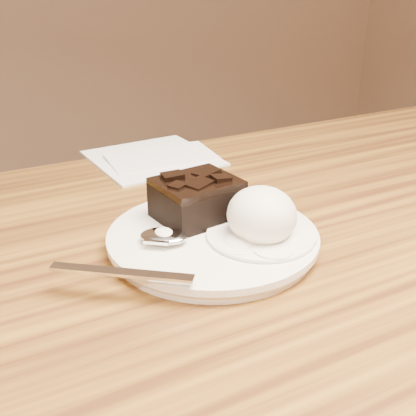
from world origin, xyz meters
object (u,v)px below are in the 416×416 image
brownie (197,202)px  ice_cream_scoop (262,215)px  napkin (153,157)px  plate (213,240)px  spoon (164,238)px

brownie → ice_cream_scoop: bearing=-63.3°
brownie → napkin: 0.25m
plate → ice_cream_scoop: (0.04, -0.03, 0.03)m
brownie → spoon: (-0.05, -0.03, -0.01)m
plate → ice_cream_scoop: size_ratio=2.98×
brownie → spoon: size_ratio=0.43×
brownie → spoon: bearing=-147.1°
plate → ice_cream_scoop: bearing=-40.4°
napkin → spoon: bearing=-110.8°
plate → spoon: (-0.05, 0.00, 0.01)m
brownie → plate: bearing=-92.8°
ice_cream_scoop → napkin: size_ratio=0.43×
napkin → brownie: bearing=-102.1°
spoon → napkin: bearing=17.3°
ice_cream_scoop → spoon: size_ratio=0.38×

